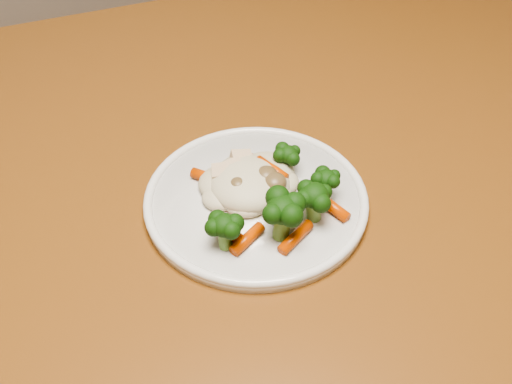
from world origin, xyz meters
The scene contains 3 objects.
dining_table centered at (0.06, 0.16, 0.66)m, with size 1.43×1.06×0.75m.
plate centered at (-0.06, 0.12, 0.76)m, with size 0.24×0.24×0.01m, color white.
meal centered at (-0.05, 0.11, 0.78)m, with size 0.17×0.16×0.05m.
Camera 1 is at (-0.30, -0.31, 1.24)m, focal length 45.00 mm.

